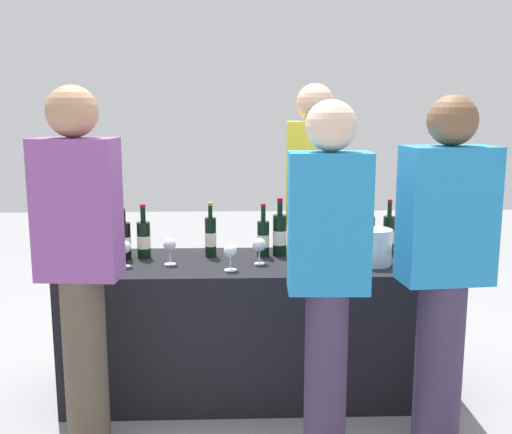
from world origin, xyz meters
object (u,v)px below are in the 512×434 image
object	(u,v)px
wine_glass_2	(230,252)
wine_glass_4	(378,248)
wine_glass_1	(170,245)
wine_glass_5	(400,251)
guest_1	(328,269)
wine_bottle_6	(368,237)
wine_bottle_2	(211,237)
wine_glass_3	(259,246)
wine_bottle_3	(263,238)
server_pouring	(313,205)
ice_bucket	(374,247)
wine_bottle_1	(144,239)
wine_glass_0	(125,248)
guest_0	(80,256)
guest_2	(444,265)
wine_bottle_4	(280,235)
wine_bottle_7	(389,234)
wine_bottle_0	(124,240)
wine_bottle_5	(336,235)

from	to	relation	value
wine_glass_2	wine_glass_4	world-z (taller)	same
wine_glass_1	wine_glass_5	size ratio (longest dim) A/B	1.10
guest_1	wine_bottle_6	bearing A→B (deg)	67.86
wine_bottle_2	wine_glass_1	bearing A→B (deg)	-141.78
wine_glass_2	wine_glass_5	world-z (taller)	wine_glass_2
wine_glass_3	wine_glass_5	size ratio (longest dim) A/B	1.09
wine_bottle_3	server_pouring	distance (m)	0.59
ice_bucket	server_pouring	size ratio (longest dim) A/B	0.11
wine_bottle_1	wine_glass_0	xyz separation A→B (m)	(-0.07, -0.19, -0.00)
wine_glass_4	server_pouring	distance (m)	0.77
wine_bottle_2	guest_1	xyz separation A→B (m)	(0.54, -0.82, 0.03)
wine_glass_3	guest_0	size ratio (longest dim) A/B	0.09
guest_2	wine_glass_2	bearing A→B (deg)	150.26
wine_bottle_1	guest_0	xyz separation A→B (m)	(-0.19, -0.67, 0.07)
wine_bottle_3	server_pouring	world-z (taller)	server_pouring
wine_bottle_4	ice_bucket	world-z (taller)	wine_bottle_4
guest_1	wine_glass_5	bearing A→B (deg)	51.41
wine_bottle_7	guest_0	bearing A→B (deg)	-155.38
wine_bottle_1	guest_1	size ratio (longest dim) A/B	0.19
wine_glass_5	wine_bottle_3	bearing A→B (deg)	158.45
wine_bottle_0	server_pouring	xyz separation A→B (m)	(1.13, 0.50, 0.11)
wine_glass_3	ice_bucket	bearing A→B (deg)	-3.01
wine_bottle_4	guest_0	world-z (taller)	guest_0
wine_bottle_4	wine_bottle_7	bearing A→B (deg)	2.86
guest_1	guest_2	distance (m)	0.55
wine_bottle_0	wine_bottle_5	xyz separation A→B (m)	(1.20, 0.03, 0.02)
wine_bottle_6	wine_bottle_7	distance (m)	0.18
guest_1	ice_bucket	bearing A→B (deg)	62.94
wine_glass_3	wine_glass_5	xyz separation A→B (m)	(0.74, -0.11, -0.01)
wine_bottle_3	guest_0	world-z (taller)	guest_0
wine_bottle_3	wine_glass_5	distance (m)	0.76
wine_bottle_5	wine_glass_3	bearing A→B (deg)	-160.59
wine_glass_5	wine_bottle_4	bearing A→B (deg)	154.38
guest_0	wine_bottle_6	bearing A→B (deg)	27.90
wine_bottle_6	wine_bottle_7	size ratio (longest dim) A/B	1.06
server_pouring	guest_0	distance (m)	1.66
wine_bottle_7	wine_glass_5	distance (m)	0.33
guest_2	ice_bucket	bearing A→B (deg)	105.26
wine_bottle_2	ice_bucket	xyz separation A→B (m)	(0.89, -0.21, -0.02)
wine_bottle_4	wine_glass_1	size ratio (longest dim) A/B	2.27
wine_bottle_0	wine_glass_0	size ratio (longest dim) A/B	2.09
wine_glass_2	wine_glass_4	size ratio (longest dim) A/B	0.99
wine_glass_1	guest_1	bearing A→B (deg)	-40.75
wine_glass_0	wine_glass_1	distance (m)	0.24
wine_glass_1	server_pouring	world-z (taller)	server_pouring
wine_glass_0	ice_bucket	world-z (taller)	ice_bucket
guest_1	wine_glass_3	bearing A→B (deg)	114.91
wine_bottle_3	wine_bottle_7	size ratio (longest dim) A/B	0.96
wine_glass_2	wine_glass_3	xyz separation A→B (m)	(0.16, 0.13, 0.00)
wine_bottle_1	server_pouring	world-z (taller)	server_pouring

